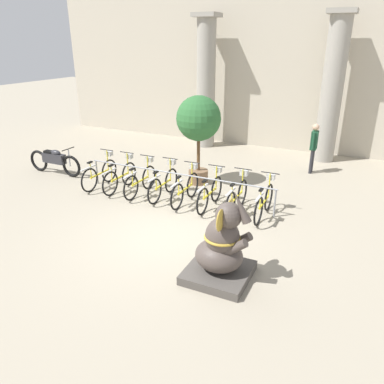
{
  "coord_description": "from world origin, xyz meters",
  "views": [
    {
      "loc": [
        3.79,
        -6.74,
        4.21
      ],
      "look_at": [
        0.41,
        0.36,
        1.0
      ],
      "focal_mm": 35.0,
      "sensor_mm": 36.0,
      "label": 1
    }
  ],
  "objects_px": {
    "elephant_statue": "(221,249)",
    "person_pedestrian": "(314,144)",
    "bicycle_2": "(141,180)",
    "bicycle_7": "(264,201)",
    "bicycle_1": "(120,176)",
    "bicycle_3": "(164,183)",
    "bicycle_5": "(210,192)",
    "motorcycle": "(55,160)",
    "bicycle_4": "(186,188)",
    "bicycle_6": "(237,196)",
    "potted_tree": "(199,122)",
    "bicycle_0": "(100,173)"
  },
  "relations": [
    {
      "from": "bicycle_5",
      "to": "bicycle_7",
      "type": "xyz_separation_m",
      "value": [
        1.46,
        0.04,
        0.0
      ]
    },
    {
      "from": "bicycle_4",
      "to": "bicycle_7",
      "type": "relative_size",
      "value": 1.0
    },
    {
      "from": "bicycle_3",
      "to": "elephant_statue",
      "type": "relative_size",
      "value": 0.91
    },
    {
      "from": "bicycle_2",
      "to": "bicycle_3",
      "type": "bearing_deg",
      "value": 4.62
    },
    {
      "from": "motorcycle",
      "to": "bicycle_7",
      "type": "bearing_deg",
      "value": -1.74
    },
    {
      "from": "bicycle_5",
      "to": "motorcycle",
      "type": "relative_size",
      "value": 0.77
    },
    {
      "from": "bicycle_1",
      "to": "elephant_statue",
      "type": "xyz_separation_m",
      "value": [
        4.36,
        -2.91,
        0.19
      ]
    },
    {
      "from": "bicycle_1",
      "to": "elephant_statue",
      "type": "bearing_deg",
      "value": -33.74
    },
    {
      "from": "bicycle_0",
      "to": "bicycle_5",
      "type": "xyz_separation_m",
      "value": [
        3.65,
        0.01,
        0.0
      ]
    },
    {
      "from": "elephant_statue",
      "to": "person_pedestrian",
      "type": "distance_m",
      "value": 7.02
    },
    {
      "from": "bicycle_3",
      "to": "potted_tree",
      "type": "xyz_separation_m",
      "value": [
        0.4,
        1.5,
        1.5
      ]
    },
    {
      "from": "bicycle_2",
      "to": "person_pedestrian",
      "type": "relative_size",
      "value": 1.01
    },
    {
      "from": "bicycle_1",
      "to": "person_pedestrian",
      "type": "height_order",
      "value": "person_pedestrian"
    },
    {
      "from": "motorcycle",
      "to": "elephant_statue",
      "type": "bearing_deg",
      "value": -23.68
    },
    {
      "from": "bicycle_6",
      "to": "bicycle_3",
      "type": "bearing_deg",
      "value": 179.97
    },
    {
      "from": "bicycle_3",
      "to": "bicycle_7",
      "type": "distance_m",
      "value": 2.92
    },
    {
      "from": "bicycle_5",
      "to": "person_pedestrian",
      "type": "bearing_deg",
      "value": 64.09
    },
    {
      "from": "bicycle_1",
      "to": "bicycle_3",
      "type": "height_order",
      "value": "same"
    },
    {
      "from": "bicycle_2",
      "to": "elephant_statue",
      "type": "relative_size",
      "value": 0.91
    },
    {
      "from": "bicycle_7",
      "to": "person_pedestrian",
      "type": "height_order",
      "value": "person_pedestrian"
    },
    {
      "from": "bicycle_7",
      "to": "bicycle_0",
      "type": "bearing_deg",
      "value": -179.43
    },
    {
      "from": "bicycle_2",
      "to": "bicycle_7",
      "type": "relative_size",
      "value": 1.0
    },
    {
      "from": "bicycle_4",
      "to": "motorcycle",
      "type": "height_order",
      "value": "bicycle_4"
    },
    {
      "from": "bicycle_4",
      "to": "potted_tree",
      "type": "xyz_separation_m",
      "value": [
        -0.33,
        1.57,
        1.5
      ]
    },
    {
      "from": "bicycle_2",
      "to": "potted_tree",
      "type": "distance_m",
      "value": 2.44
    },
    {
      "from": "bicycle_2",
      "to": "bicycle_4",
      "type": "distance_m",
      "value": 1.46
    },
    {
      "from": "elephant_statue",
      "to": "bicycle_5",
      "type": "bearing_deg",
      "value": 116.44
    },
    {
      "from": "bicycle_0",
      "to": "bicycle_7",
      "type": "relative_size",
      "value": 1.0
    },
    {
      "from": "person_pedestrian",
      "to": "elephant_statue",
      "type": "bearing_deg",
      "value": -94.51
    },
    {
      "from": "bicycle_2",
      "to": "bicycle_3",
      "type": "relative_size",
      "value": 1.0
    },
    {
      "from": "elephant_statue",
      "to": "motorcycle",
      "type": "bearing_deg",
      "value": 156.32
    },
    {
      "from": "bicycle_4",
      "to": "bicycle_6",
      "type": "height_order",
      "value": "same"
    },
    {
      "from": "person_pedestrian",
      "to": "bicycle_5",
      "type": "bearing_deg",
      "value": -115.91
    },
    {
      "from": "bicycle_1",
      "to": "bicycle_3",
      "type": "bearing_deg",
      "value": 1.42
    },
    {
      "from": "bicycle_4",
      "to": "bicycle_6",
      "type": "distance_m",
      "value": 1.46
    },
    {
      "from": "elephant_statue",
      "to": "person_pedestrian",
      "type": "relative_size",
      "value": 1.1
    },
    {
      "from": "bicycle_1",
      "to": "bicycle_6",
      "type": "distance_m",
      "value": 3.65
    },
    {
      "from": "bicycle_2",
      "to": "elephant_statue",
      "type": "bearing_deg",
      "value": -38.52
    },
    {
      "from": "elephant_statue",
      "to": "motorcycle",
      "type": "relative_size",
      "value": 0.85
    },
    {
      "from": "bicycle_0",
      "to": "bicycle_7",
      "type": "distance_m",
      "value": 5.11
    },
    {
      "from": "bicycle_1",
      "to": "motorcycle",
      "type": "xyz_separation_m",
      "value": [
        -2.83,
        0.24,
        0.05
      ]
    },
    {
      "from": "bicycle_2",
      "to": "person_pedestrian",
      "type": "height_order",
      "value": "person_pedestrian"
    },
    {
      "from": "bicycle_3",
      "to": "motorcycle",
      "type": "xyz_separation_m",
      "value": [
        -4.29,
        0.2,
        0.05
      ]
    },
    {
      "from": "bicycle_1",
      "to": "bicycle_6",
      "type": "xyz_separation_m",
      "value": [
        3.65,
        0.04,
        0.0
      ]
    },
    {
      "from": "potted_tree",
      "to": "bicycle_5",
      "type": "bearing_deg",
      "value": -55.63
    },
    {
      "from": "bicycle_1",
      "to": "bicycle_4",
      "type": "distance_m",
      "value": 2.19
    },
    {
      "from": "bicycle_4",
      "to": "elephant_statue",
      "type": "xyz_separation_m",
      "value": [
        2.17,
        -2.88,
        0.19
      ]
    },
    {
      "from": "bicycle_7",
      "to": "person_pedestrian",
      "type": "bearing_deg",
      "value": 82.57
    },
    {
      "from": "bicycle_2",
      "to": "bicycle_7",
      "type": "distance_m",
      "value": 3.65
    },
    {
      "from": "bicycle_2",
      "to": "bicycle_1",
      "type": "bearing_deg",
      "value": 178.21
    }
  ]
}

